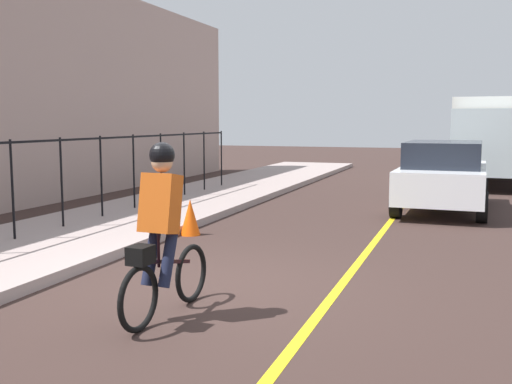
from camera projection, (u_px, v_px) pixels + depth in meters
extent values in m
plane|color=#382824|center=(205.00, 286.00, 7.40)|extent=(80.00, 80.00, 0.00)
cube|color=yellow|center=(331.00, 298.00, 6.87)|extent=(36.00, 0.12, 0.01)
cylinder|color=black|center=(12.00, 190.00, 9.49)|extent=(0.04, 0.04, 1.60)
cylinder|color=black|center=(62.00, 182.00, 10.63)|extent=(0.04, 0.04, 1.60)
cylinder|color=black|center=(101.00, 176.00, 11.78)|extent=(0.04, 0.04, 1.60)
cylinder|color=black|center=(134.00, 171.00, 12.93)|extent=(0.04, 0.04, 1.60)
cylinder|color=black|center=(161.00, 167.00, 14.08)|extent=(0.04, 0.04, 1.60)
cylinder|color=black|center=(184.00, 164.00, 15.23)|extent=(0.04, 0.04, 1.60)
cylinder|color=black|center=(204.00, 161.00, 16.37)|extent=(0.04, 0.04, 1.60)
cylinder|color=black|center=(221.00, 158.00, 17.52)|extent=(0.04, 0.04, 1.60)
cube|color=black|center=(10.00, 142.00, 9.40)|extent=(17.17, 0.04, 0.04)
torus|color=black|center=(191.00, 273.00, 6.71)|extent=(0.66, 0.10, 0.66)
torus|color=black|center=(139.00, 299.00, 5.75)|extent=(0.66, 0.10, 0.66)
cube|color=black|center=(167.00, 262.00, 6.20)|extent=(0.93, 0.09, 0.24)
cylinder|color=black|center=(159.00, 250.00, 6.04)|extent=(0.03, 0.03, 0.35)
cube|color=#CF5817|center=(160.00, 203.00, 6.03)|extent=(0.36, 0.38, 0.63)
sphere|color=tan|center=(162.00, 162.00, 6.03)|extent=(0.22, 0.22, 0.22)
sphere|color=black|center=(162.00, 155.00, 6.02)|extent=(0.26, 0.26, 0.26)
cylinder|color=#191E38|center=(152.00, 254.00, 6.11)|extent=(0.34, 0.14, 0.65)
cylinder|color=#191E38|center=(169.00, 255.00, 6.04)|extent=(0.34, 0.14, 0.65)
cube|color=black|center=(141.00, 255.00, 5.74)|extent=(0.25, 0.21, 0.18)
cube|color=white|center=(443.00, 181.00, 13.61)|extent=(4.44, 1.91, 0.70)
cube|color=#1E232D|center=(444.00, 154.00, 13.35)|extent=(2.50, 1.64, 0.56)
cylinder|color=black|center=(412.00, 188.00, 15.34)|extent=(0.65, 0.24, 0.64)
cylinder|color=black|center=(483.00, 191.00, 14.73)|extent=(0.65, 0.24, 0.64)
cylinder|color=black|center=(396.00, 203.00, 12.56)|extent=(0.65, 0.24, 0.64)
cylinder|color=black|center=(482.00, 207.00, 11.96)|extent=(0.65, 0.24, 0.64)
cube|color=silver|center=(492.00, 133.00, 20.24)|extent=(4.84, 2.56, 2.30)
cube|color=silver|center=(492.00, 142.00, 17.10)|extent=(1.89, 2.27, 1.90)
cylinder|color=black|center=(450.00, 174.00, 17.75)|extent=(0.97, 0.33, 0.96)
cylinder|color=black|center=(458.00, 164.00, 21.76)|extent=(0.97, 0.33, 0.96)
cone|color=#FE550A|center=(190.00, 217.00, 10.66)|extent=(0.36, 0.36, 0.65)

